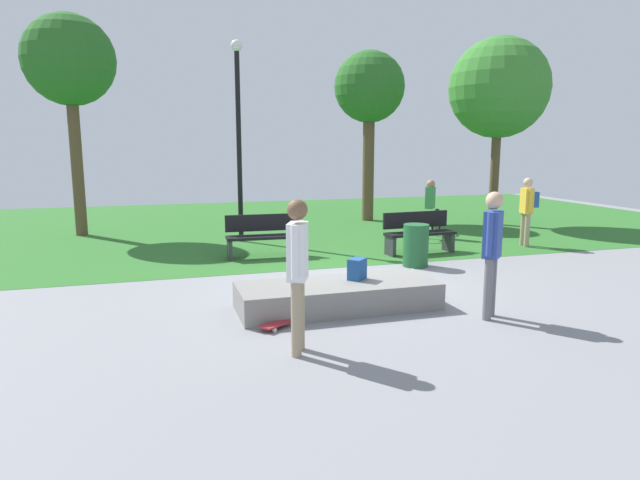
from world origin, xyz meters
TOP-DOWN VIEW (x-y plane):
  - ground_plane at (0.00, 0.00)m, footprint 28.00×28.00m
  - grass_lawn at (0.00, 7.59)m, footprint 26.60×12.81m
  - concrete_ledge at (-0.68, -1.36)m, footprint 2.95×1.09m
  - backpack_on_ledge at (-0.34, -1.25)m, footprint 0.34×0.34m
  - skater_performing_trick at (-1.69, -2.90)m, footprint 0.32×0.40m
  - skater_watching at (1.20, -2.40)m, footprint 0.37×0.37m
  - skateboard_by_ledge at (-1.62, -1.90)m, footprint 0.77×0.62m
  - park_bench_far_left at (-1.01, 2.64)m, footprint 1.62×0.53m
  - park_bench_center_lawn at (2.38, 2.11)m, footprint 1.63×0.57m
  - tree_young_birch at (-5.09, 6.88)m, footprint 2.28×2.28m
  - tree_slender_maple at (3.26, 7.40)m, footprint 2.16×2.16m
  - tree_tall_oak at (6.53, 5.48)m, footprint 2.88×2.88m
  - lamp_post at (-1.17, 4.73)m, footprint 0.28×0.28m
  - trash_bin at (1.70, 0.89)m, footprint 0.50×0.50m
  - pedestrian_with_backpack at (5.19, 2.12)m, footprint 0.39×0.42m
  - cyclist_on_bicycle at (3.61, 3.94)m, footprint 1.38×1.28m

SIDE VIEW (x-z plane):
  - ground_plane at x=0.00m, z-range 0.00..0.00m
  - grass_lawn at x=0.00m, z-range 0.00..0.01m
  - skateboard_by_ledge at x=-1.62m, z-range 0.02..0.10m
  - concrete_ledge at x=-0.68m, z-range 0.00..0.39m
  - trash_bin at x=1.70m, z-range 0.00..0.84m
  - park_bench_far_left at x=-1.01m, z-range 0.03..0.94m
  - park_bench_center_lawn at x=2.38m, z-range 0.03..0.94m
  - backpack_on_ledge at x=-0.34m, z-range 0.39..0.71m
  - cyclist_on_bicycle at x=3.61m, z-range -0.13..1.39m
  - pedestrian_with_backpack at x=5.19m, z-range 0.16..1.78m
  - skater_watching at x=1.20m, z-range 0.16..1.93m
  - skater_performing_trick at x=-1.69m, z-range 0.16..1.97m
  - lamp_post at x=-1.17m, z-range 0.47..5.29m
  - tree_tall_oak at x=6.53m, z-range 1.26..6.69m
  - tree_slender_maple at x=3.26m, z-range 1.42..6.61m
  - tree_young_birch at x=-5.09m, z-range 1.60..7.23m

